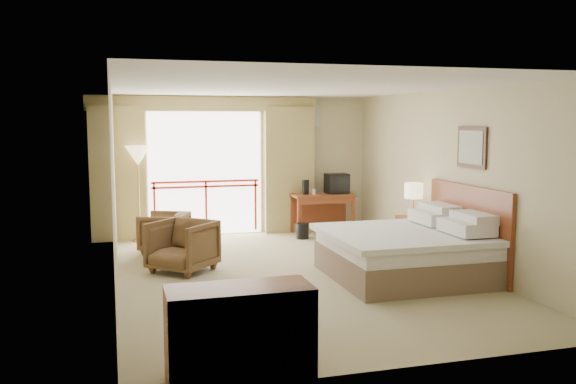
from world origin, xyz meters
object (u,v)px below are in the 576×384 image
object	(u,v)px
side_table	(160,237)
bed	(408,252)
wastebasket	(302,231)
dresser	(240,334)
armchair_far	(165,252)
armchair_near	(183,271)
tv	(337,184)
nightstand	(414,237)
desk	(321,202)
floor_lamp	(138,159)
table_lamp	(414,191)

from	to	relation	value
side_table	bed	bearing A→B (deg)	-31.87
wastebasket	dresser	distance (m)	6.39
armchair_far	armchair_near	xyz separation A→B (m)	(0.16, -1.45, 0.00)
bed	tv	size ratio (longest dim) A/B	4.88
nightstand	desk	distance (m)	2.57
desk	floor_lamp	xyz separation A→B (m)	(-3.52, 0.11, 0.91)
side_table	tv	bearing A→B (deg)	22.82
dresser	desk	bearing A→B (deg)	69.45
armchair_far	desk	bearing A→B (deg)	130.01
floor_lamp	tv	bearing A→B (deg)	-2.55
side_table	floor_lamp	world-z (taller)	floor_lamp
nightstand	dresser	xyz separation A→B (m)	(-3.70, -3.96, 0.09)
desk	dresser	world-z (taller)	dresser
bed	table_lamp	size ratio (longest dim) A/B	3.94
armchair_far	table_lamp	bearing A→B (deg)	93.18
armchair_far	dresser	size ratio (longest dim) A/B	0.60
bed	tv	distance (m)	3.63
wastebasket	armchair_far	world-z (taller)	armchair_far
floor_lamp	desk	bearing A→B (deg)	-1.80
nightstand	side_table	bearing A→B (deg)	171.23
tv	wastebasket	size ratio (longest dim) A/B	1.48
wastebasket	armchair_near	distance (m)	3.12
tv	dresser	bearing A→B (deg)	-133.32
side_table	dresser	distance (m)	4.85
wastebasket	table_lamp	bearing A→B (deg)	-55.31
desk	armchair_near	world-z (taller)	desk
nightstand	dresser	world-z (taller)	dresser
wastebasket	dresser	size ratio (longest dim) A/B	0.24
tv	armchair_near	xyz separation A→B (m)	(-3.30, -2.34, -0.99)
tv	desk	bearing A→B (deg)	152.42
wastebasket	floor_lamp	bearing A→B (deg)	168.82
armchair_near	dresser	world-z (taller)	dresser
table_lamp	armchair_far	bearing A→B (deg)	159.97
nightstand	desk	xyz separation A→B (m)	(-0.78, 2.43, 0.29)
nightstand	armchair_far	distance (m)	4.21
armchair_far	floor_lamp	bearing A→B (deg)	-137.69
wastebasket	nightstand	bearing A→B (deg)	-56.00
tv	dresser	world-z (taller)	tv
table_lamp	tv	size ratio (longest dim) A/B	1.24
bed	wastebasket	bearing A→B (deg)	100.84
wastebasket	side_table	bearing A→B (deg)	-158.34
bed	dresser	distance (m)	4.07
nightstand	armchair_far	bearing A→B (deg)	162.79
floor_lamp	bed	bearing A→B (deg)	-46.22
nightstand	tv	bearing A→B (deg)	104.85
dresser	table_lamp	bearing A→B (deg)	51.33
nightstand	table_lamp	distance (m)	0.75
armchair_near	floor_lamp	world-z (taller)	floor_lamp
table_lamp	armchair_near	bearing A→B (deg)	-179.82
wastebasket	armchair_far	xyz separation A→B (m)	(-2.61, -0.47, -0.15)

